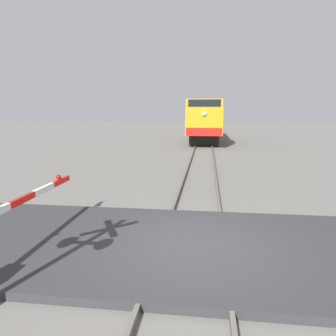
{
  "coord_description": "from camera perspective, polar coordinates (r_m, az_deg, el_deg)",
  "views": [
    {
      "loc": [
        0.29,
        -6.59,
        3.09
      ],
      "look_at": [
        -0.98,
        3.49,
        1.22
      ],
      "focal_mm": 33.37,
      "sensor_mm": 36.0,
      "label": 1
    }
  ],
  "objects": [
    {
      "name": "ground_plane",
      "position": [
        7.29,
        4.35,
        -14.67
      ],
      "size": [
        160.0,
        160.0,
        0.0
      ],
      "primitive_type": "plane",
      "color": "#605E59"
    },
    {
      "name": "rail_track_left",
      "position": [
        7.32,
        -1.43,
        -13.87
      ],
      "size": [
        0.08,
        80.0,
        0.15
      ],
      "primitive_type": "cube",
      "color": "#59544C",
      "rests_on": "ground_plane"
    },
    {
      "name": "rail_track_right",
      "position": [
        7.26,
        10.2,
        -14.25
      ],
      "size": [
        0.08,
        80.0,
        0.15
      ],
      "primitive_type": "cube",
      "color": "#59544C",
      "rests_on": "ground_plane"
    },
    {
      "name": "road_surface",
      "position": [
        7.25,
        4.35,
        -14.1
      ],
      "size": [
        36.0,
        4.64,
        0.16
      ],
      "primitive_type": "cube",
      "color": "#2D2D30",
      "rests_on": "ground_plane"
    },
    {
      "name": "locomotive",
      "position": [
        32.32,
        6.74,
        8.52
      ],
      "size": [
        3.03,
        14.6,
        4.02
      ],
      "color": "black",
      "rests_on": "ground_plane"
    }
  ]
}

